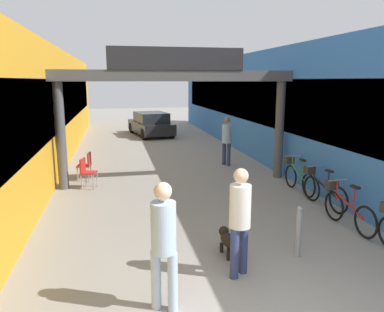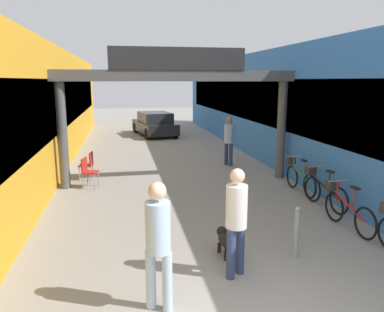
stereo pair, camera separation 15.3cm
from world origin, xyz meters
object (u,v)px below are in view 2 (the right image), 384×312
Objects in this scene: pedestrian_carrying_crate at (229,138)px; cafe_chair_red_farther at (88,163)px; bollard_post_metal at (296,231)px; cafe_chair_red_nearer at (88,170)px; dog_on_leash at (225,240)px; bicycle_red_second at (346,208)px; pedestrian_with_dog at (236,215)px; parked_car_black at (155,124)px; pedestrian_companion at (158,238)px; bicycle_black_third at (323,190)px; bicycle_green_farthest at (299,177)px.

pedestrian_carrying_crate is 2.03× the size of cafe_chair_red_farther.
cafe_chair_red_nearer is (-4.01, 5.26, 0.06)m from bollard_post_metal.
bicycle_red_second reaches higher than dog_on_leash.
bollard_post_metal is 1.06× the size of cafe_chair_red_nearer.
parked_car_black is (0.15, 16.15, -0.39)m from pedestrian_with_dog.
pedestrian_companion is at bearing -112.13° from pedestrian_carrying_crate.
bicycle_red_second is (2.92, 1.50, -0.60)m from pedestrian_with_dog.
dog_on_leash is (1.34, 1.42, -0.77)m from pedestrian_companion.
bollard_post_metal is (1.27, 0.44, -0.55)m from pedestrian_with_dog.
pedestrian_with_dog is at bearing -105.40° from pedestrian_carrying_crate.
pedestrian_with_dog is at bearing -67.01° from cafe_chair_red_farther.
pedestrian_with_dog is 2.01× the size of cafe_chair_red_nearer.
bicycle_black_third and bicycle_green_farthest have the same top height.
parked_car_black is at bearing 85.09° from pedestrian_companion.
dog_on_leash is at bearing 86.52° from pedestrian_with_dog.
parked_car_black is at bearing 104.15° from bicycle_green_farthest.
bollard_post_metal is at bearing -96.85° from pedestrian_carrying_crate.
pedestrian_companion is 1.08× the size of bicycle_green_farthest.
dog_on_leash is at bearing 46.52° from pedestrian_companion.
bicycle_black_third is (4.46, 3.55, -0.62)m from pedestrian_companion.
parked_car_black reaches higher than bicycle_green_farthest.
cafe_chair_red_farther is (-5.98, 2.45, 0.10)m from bicycle_green_farthest.
bicycle_red_second and bicycle_black_third have the same top height.
pedestrian_companion is 1.93× the size of bollard_post_metal.
pedestrian_carrying_crate is 2.03× the size of cafe_chair_red_nearer.
pedestrian_with_dog is at bearing -127.15° from bicycle_green_farthest.
dog_on_leash is (-2.10, -7.06, -0.76)m from pedestrian_carrying_crate.
dog_on_leash is 6.55m from cafe_chair_red_farther.
pedestrian_companion is 1.08× the size of bicycle_black_third.
pedestrian_with_dog reaches higher than bicycle_black_third.
pedestrian_companion reaches higher than bicycle_black_third.
bicycle_red_second is at bearing -95.26° from bicycle_green_farthest.
cafe_chair_red_farther is (-1.51, 7.30, -0.51)m from pedestrian_companion.
bicycle_red_second reaches higher than cafe_chair_red_farther.
bicycle_black_third is (1.01, -4.93, -0.60)m from pedestrian_carrying_crate.
bicycle_red_second is at bearing 32.68° from bollard_post_metal.
pedestrian_companion is 1.08× the size of bicycle_red_second.
pedestrian_companion is at bearing -156.54° from bollard_post_metal.
cafe_chair_red_farther is at bearing 112.99° from pedestrian_with_dog.
bollard_post_metal is (1.22, -0.30, 0.19)m from dog_on_leash.
bollard_post_metal is (-1.90, -3.74, 0.04)m from bicycle_green_farthest.
pedestrian_with_dog reaches higher than parked_car_black.
cafe_chair_red_nearer is (-5.67, 4.20, 0.10)m from bicycle_red_second.
dog_on_leash is 0.72× the size of cafe_chair_red_farther.
pedestrian_carrying_crate reaches higher than dog_on_leash.
bicycle_red_second is at bearing -79.28° from parked_car_black.
pedestrian_carrying_crate reaches higher than parked_car_black.
bicycle_green_farthest is 4.19m from bollard_post_metal.
pedestrian_with_dog reaches higher than bicycle_red_second.
dog_on_leash is at bearing -60.56° from cafe_chair_red_nearer.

